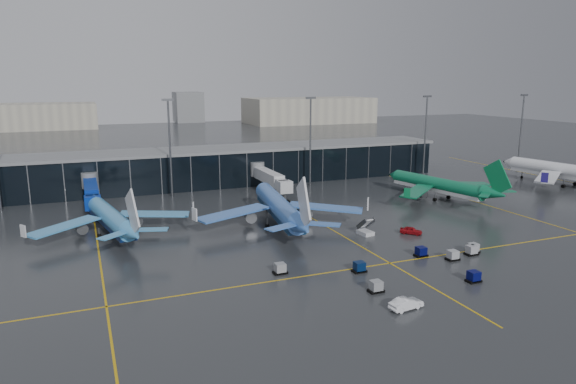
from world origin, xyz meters
name	(u,v)px	position (x,y,z in m)	size (l,w,h in m)	color
ground	(300,244)	(0.00, 0.00, 0.00)	(600.00, 600.00, 0.00)	#282B2D
terminal_pier	(216,166)	(0.00, 62.00, 5.42)	(142.00, 17.00, 10.70)	black
jet_bridges	(91,191)	(-35.00, 42.99, 4.55)	(94.00, 27.50, 7.20)	#595B60
flood_masts	(244,141)	(5.00, 50.00, 13.81)	(203.00, 0.50, 25.50)	#595B60
distant_hangars	(211,112)	(49.94, 270.08, 8.79)	(260.00, 71.00, 22.00)	#B2AD99
taxi_lines	(323,224)	(10.00, 10.61, 0.01)	(220.00, 120.00, 0.02)	gold
airliner_arkefly	(109,206)	(-32.28, 20.44, 5.78)	(33.02, 37.61, 11.56)	#4196D5
airliner_klm_near	(279,195)	(1.14, 13.73, 6.53)	(37.33, 42.51, 13.07)	#3D72CA
airliner_aer_lingus	(437,176)	(48.01, 21.65, 5.87)	(33.56, 38.22, 11.75)	#0C6A44
airliner_ba	(565,162)	(93.20, 21.87, 6.82)	(39.00, 44.41, 13.65)	white
baggage_carts	(416,263)	(12.86, -18.13, 0.76)	(37.66, 15.78, 1.70)	black
mobile_airstair	(365,231)	(14.59, 0.77, 0.77)	(2.57, 3.44, 3.45)	silver
service_van_red	(411,230)	(23.23, -2.31, 0.73)	(1.73, 4.30, 1.47)	#9E0C12
service_van_white	(406,303)	(2.11, -30.93, 0.81)	(1.71, 4.90, 1.62)	white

